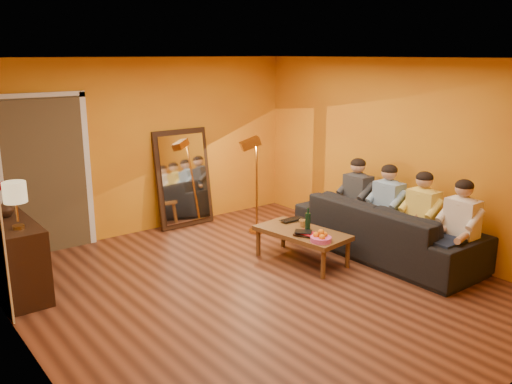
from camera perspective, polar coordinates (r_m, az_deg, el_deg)
room_shell at (r=6.26m, az=-1.82°, el=1.94°), size 5.00×5.50×2.60m
doorway_recess at (r=7.88m, az=-21.50°, el=1.66°), size 1.06×0.30×2.10m
door_jamb_left at (r=7.63m, az=-25.34°, el=0.89°), size 0.08×0.06×2.20m
door_jamb_right at (r=7.93m, az=-17.32°, el=2.10°), size 0.08×0.06×2.20m
door_header at (r=7.61m, az=-21.99°, el=9.38°), size 1.22×0.06×0.08m
mirror_frame at (r=8.53m, az=-7.66°, el=1.47°), size 0.92×0.27×1.51m
mirror_glass at (r=8.50m, az=-7.53°, el=1.42°), size 0.78×0.21×1.35m
sideboard at (r=6.67m, az=-23.97°, el=-6.38°), size 0.44×1.18×0.85m
table_lamp at (r=6.19m, az=-23.93°, el=-1.32°), size 0.24×0.24×0.51m
sofa at (r=7.44m, az=13.58°, el=-3.82°), size 2.57×1.00×0.75m
coffee_table at (r=7.12m, az=4.83°, el=-5.69°), size 0.78×1.29×0.42m
floor_lamp at (r=8.09m, az=0.07°, el=0.60°), size 0.37×0.34×1.44m
dog at (r=7.09m, az=16.86°, el=-5.17°), size 0.45×0.63×0.70m
person_far_left at (r=6.93m, az=20.79°, el=-3.69°), size 0.70×0.44×1.22m
person_mid_left at (r=7.21m, az=17.11°, el=-2.68°), size 0.70×0.44×1.22m
person_mid_right at (r=7.53m, az=13.72°, el=-1.74°), size 0.70×0.44×1.22m
person_far_right at (r=7.87m, az=10.62°, el=-0.88°), size 0.70×0.44×1.22m
fruit_bowl at (r=6.65m, az=6.85°, el=-4.56°), size 0.26×0.26×0.16m
wine_bottle at (r=7.00m, az=5.48°, el=-2.90°), size 0.07×0.07×0.31m
tumbler at (r=7.20m, az=4.94°, el=-3.30°), size 0.12×0.12×0.09m
laptop at (r=7.41m, az=4.09°, el=-3.03°), size 0.36×0.24×0.03m
book_lower at (r=6.79m, az=4.88°, el=-4.70°), size 0.29×0.32×0.02m
book_mid at (r=6.80m, az=4.89°, el=-4.49°), size 0.22×0.27×0.02m
book_upper at (r=6.77m, az=4.94°, el=-4.40°), size 0.26×0.26×0.02m
vase at (r=6.75m, az=-24.94°, el=-1.58°), size 0.19×0.19×0.20m
flowers at (r=6.70m, az=-25.15°, el=0.33°), size 0.17×0.17×0.42m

